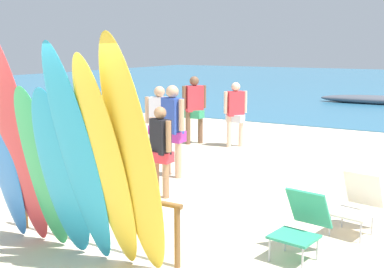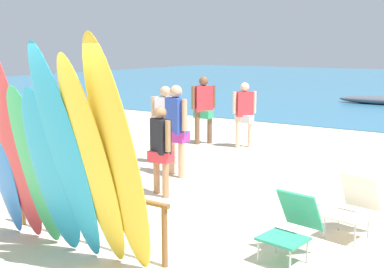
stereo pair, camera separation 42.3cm
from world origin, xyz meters
name	(u,v)px [view 1 (the left image)]	position (x,y,z in m)	size (l,w,h in m)	color
ground	(351,114)	(0.00, 14.00, 0.00)	(60.00, 60.00, 0.00)	beige
surfboard_rack	(93,202)	(0.00, 0.00, 0.57)	(2.59, 0.07, 0.75)	brown
surfboard_blue_0	(2,158)	(-1.08, -0.44, 1.09)	(0.51, 0.06, 2.21)	#337AD1
surfboard_red_1	(17,142)	(-0.71, -0.50, 1.34)	(0.53, 0.06, 2.76)	#D13D42
surfboard_green_2	(42,170)	(-0.39, -0.43, 1.03)	(0.58, 0.07, 2.10)	#38B266
surfboard_teal_3	(62,175)	(0.01, -0.51, 1.03)	(0.56, 0.06, 2.13)	#289EC6
surfboard_teal_4	(79,160)	(0.37, -0.61, 1.27)	(0.46, 0.06, 2.65)	#289EC6
surfboard_yellow_5	(107,167)	(0.70, -0.54, 1.22)	(0.47, 0.08, 2.53)	yellow
surfboard_yellow_6	(134,161)	(1.03, -0.50, 1.32)	(0.57, 0.08, 2.70)	yellow
beachgoer_photographing	(173,124)	(-0.96, 3.36, 1.01)	(0.63, 0.37, 1.75)	tan
beachgoer_midbeach	(194,105)	(-2.21, 6.34, 0.99)	(0.45, 0.55, 1.72)	brown
beachgoer_by_water	(160,145)	(-0.44, 2.18, 0.87)	(0.53, 0.33, 1.50)	#9E704C
beachgoer_near_rack	(160,120)	(-1.72, 4.05, 0.95)	(0.59, 0.34, 1.65)	tan
beachgoer_strolling	(235,110)	(-1.14, 6.51, 0.92)	(0.44, 0.47, 1.60)	beige
beach_chair_red	(358,201)	(2.74, 2.16, 0.43)	(0.62, 0.78, 0.81)	#B7B7BC
beach_chair_blue	(302,222)	(2.34, 1.01, 0.42)	(0.61, 0.81, 0.79)	#B7B7BC
distant_boat	(380,100)	(0.32, 17.79, 0.18)	(5.03, 1.30, 0.40)	#4C515B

